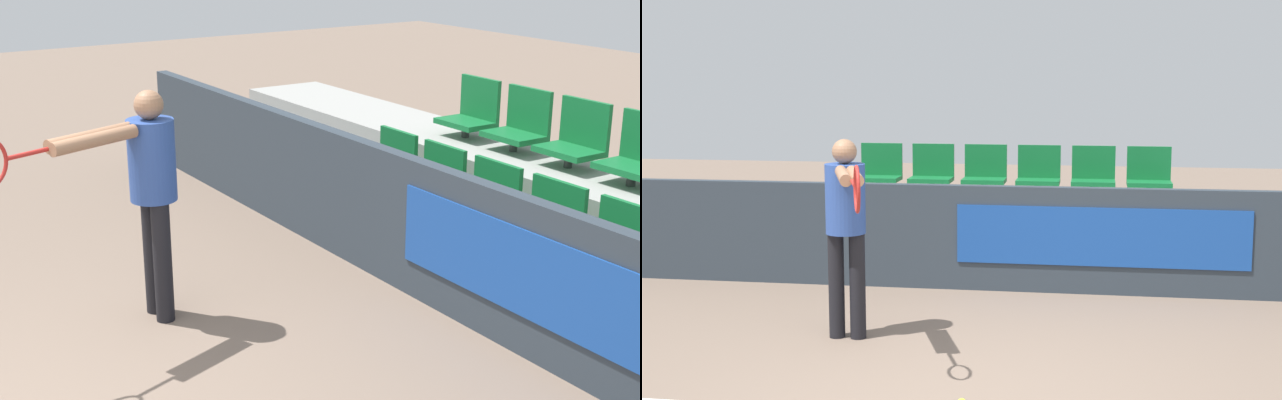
% 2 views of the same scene
% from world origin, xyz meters
% --- Properties ---
extents(barrier_wall, '(10.05, 0.14, 1.05)m').
position_xyz_m(barrier_wall, '(0.02, 3.16, 0.52)').
color(barrier_wall, '#2D3842').
rests_on(barrier_wall, ground).
extents(bleacher_tier_front, '(9.65, 0.94, 0.38)m').
position_xyz_m(bleacher_tier_front, '(0.00, 3.72, 0.19)').
color(bleacher_tier_front, '#9E9E99').
rests_on(bleacher_tier_front, ground).
extents(bleacher_tier_middle, '(9.65, 0.94, 0.76)m').
position_xyz_m(bleacher_tier_middle, '(0.00, 4.66, 0.38)').
color(bleacher_tier_middle, '#9E9E99').
rests_on(bleacher_tier_middle, ground).
extents(stadium_chair_0, '(0.50, 0.37, 0.55)m').
position_xyz_m(stadium_chair_0, '(-1.57, 3.83, 0.61)').
color(stadium_chair_0, '#333333').
rests_on(stadium_chair_0, bleacher_tier_front).
extents(stadium_chair_1, '(0.50, 0.37, 0.55)m').
position_xyz_m(stadium_chair_1, '(-0.94, 3.83, 0.61)').
color(stadium_chair_1, '#333333').
rests_on(stadium_chair_1, bleacher_tier_front).
extents(stadium_chair_2, '(0.50, 0.37, 0.55)m').
position_xyz_m(stadium_chair_2, '(-0.31, 3.83, 0.61)').
color(stadium_chair_2, '#333333').
rests_on(stadium_chair_2, bleacher_tier_front).
extents(stadium_chair_3, '(0.50, 0.37, 0.55)m').
position_xyz_m(stadium_chair_3, '(0.31, 3.83, 0.61)').
color(stadium_chair_3, '#333333').
rests_on(stadium_chair_3, bleacher_tier_front).
extents(stadium_chair_4, '(0.50, 0.37, 0.55)m').
position_xyz_m(stadium_chair_4, '(0.94, 3.83, 0.61)').
color(stadium_chair_4, '#333333').
rests_on(stadium_chair_4, bleacher_tier_front).
extents(stadium_chair_5, '(0.50, 0.37, 0.55)m').
position_xyz_m(stadium_chair_5, '(1.57, 3.83, 0.61)').
color(stadium_chair_5, '#333333').
rests_on(stadium_chair_5, bleacher_tier_front).
extents(stadium_chair_6, '(0.50, 0.37, 0.55)m').
position_xyz_m(stadium_chair_6, '(-1.57, 4.78, 1.00)').
color(stadium_chair_6, '#333333').
rests_on(stadium_chair_6, bleacher_tier_middle).
extents(stadium_chair_7, '(0.50, 0.37, 0.55)m').
position_xyz_m(stadium_chair_7, '(-0.94, 4.78, 1.00)').
color(stadium_chair_7, '#333333').
rests_on(stadium_chair_7, bleacher_tier_middle).
extents(stadium_chair_8, '(0.50, 0.37, 0.55)m').
position_xyz_m(stadium_chair_8, '(-0.31, 4.78, 1.00)').
color(stadium_chair_8, '#333333').
rests_on(stadium_chair_8, bleacher_tier_middle).
extents(stadium_chair_9, '(0.50, 0.37, 0.55)m').
position_xyz_m(stadium_chair_9, '(0.31, 4.78, 1.00)').
color(stadium_chair_9, '#333333').
rests_on(stadium_chair_9, bleacher_tier_middle).
extents(stadium_chair_10, '(0.50, 0.37, 0.55)m').
position_xyz_m(stadium_chair_10, '(0.94, 4.78, 1.00)').
color(stadium_chair_10, '#333333').
rests_on(stadium_chair_10, bleacher_tier_middle).
extents(stadium_chair_11, '(0.50, 0.37, 0.55)m').
position_xyz_m(stadium_chair_11, '(1.57, 4.78, 1.00)').
color(stadium_chair_11, '#333333').
rests_on(stadium_chair_11, bleacher_tier_middle).
extents(tennis_player, '(0.65, 1.49, 1.63)m').
position_xyz_m(tennis_player, '(-0.99, 1.32, 1.01)').
color(tennis_player, black).
rests_on(tennis_player, ground).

